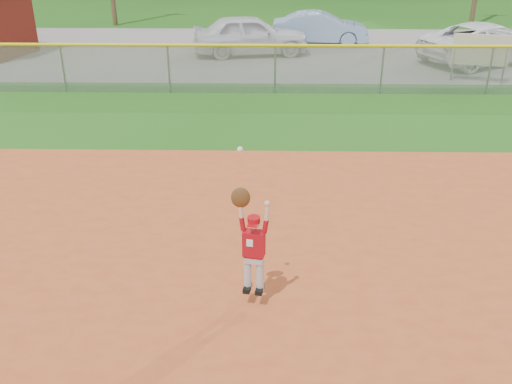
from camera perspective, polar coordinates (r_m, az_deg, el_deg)
ground at (r=9.25m, az=2.50°, el=-7.80°), size 120.00×120.00×0.00m
parking_strip at (r=24.23m, az=1.74°, el=13.88°), size 44.00×10.00×0.03m
car_white_a at (r=23.43m, az=-0.56°, el=15.45°), size 4.81×2.57×1.56m
car_blue at (r=25.62m, az=6.45°, el=15.97°), size 4.13×1.59×1.34m
car_white_b at (r=23.85m, az=22.04°, el=13.70°), size 5.79×4.65×1.46m
sponsor_sign at (r=20.67m, az=21.55°, el=12.96°), size 1.77×0.50×1.61m
outfield_fence at (r=18.19m, az=1.92°, el=12.53°), size 40.06×0.10×1.55m
ballplayer at (r=7.92m, az=-0.41°, el=-5.00°), size 0.54×0.27×2.21m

